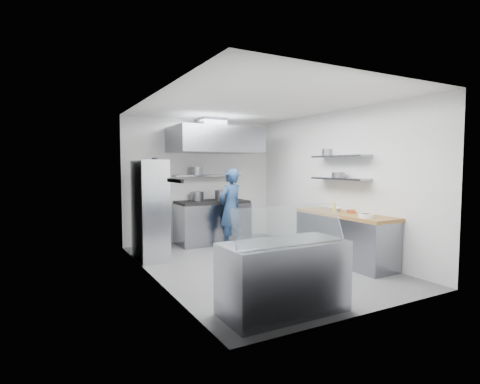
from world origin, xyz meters
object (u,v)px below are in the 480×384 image
gas_range (212,223)px  chef (230,209)px  wire_rack (150,210)px  display_case (284,277)px

gas_range → chef: size_ratio=0.95×
gas_range → wire_rack: 1.88m
chef → display_case: size_ratio=1.12×
wire_rack → display_case: size_ratio=1.23×
display_case → wire_rack: bearing=102.1°
chef → wire_rack: size_ratio=0.91×
chef → wire_rack: bearing=-17.3°
wire_rack → display_case: 3.39m
display_case → gas_range: bearing=77.2°
wire_rack → gas_range: bearing=26.6°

